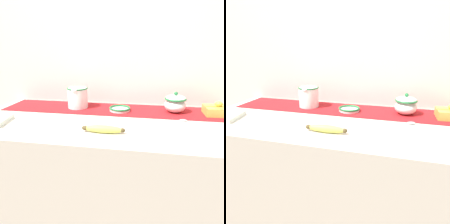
# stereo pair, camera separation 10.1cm
# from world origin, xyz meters

# --- Properties ---
(countertop) EXTENTS (1.33, 0.61, 0.92)m
(countertop) POSITION_xyz_m (0.00, 0.00, 0.46)
(countertop) COLOR beige
(countertop) RESTS_ON ground_plane
(back_wall) EXTENTS (2.13, 0.04, 2.40)m
(back_wall) POSITION_xyz_m (0.00, 0.33, 1.20)
(back_wall) COLOR silver
(back_wall) RESTS_ON ground_plane
(table_runner) EXTENTS (1.22, 0.25, 0.00)m
(table_runner) POSITION_xyz_m (0.00, 0.17, 0.92)
(table_runner) COLOR #A8191E
(table_runner) RESTS_ON countertop
(cream_pitcher) EXTENTS (0.12, 0.14, 0.12)m
(cream_pitcher) POSITION_xyz_m (-0.20, 0.18, 0.98)
(cream_pitcher) COLOR white
(cream_pitcher) RESTS_ON countertop
(sugar_bowl) EXTENTS (0.11, 0.11, 0.11)m
(sugar_bowl) POSITION_xyz_m (0.34, 0.17, 0.97)
(sugar_bowl) COLOR white
(sugar_bowl) RESTS_ON countertop
(small_dish) EXTENTS (0.12, 0.12, 0.02)m
(small_dish) POSITION_xyz_m (0.05, 0.15, 0.93)
(small_dish) COLOR white
(small_dish) RESTS_ON countertop
(banana) EXTENTS (0.18, 0.03, 0.03)m
(banana) POSITION_xyz_m (0.02, -0.17, 0.93)
(banana) COLOR #CCD156
(banana) RESTS_ON countertop
(spoon) EXTENTS (0.16, 0.07, 0.01)m
(spoon) POSITION_xyz_m (0.35, 0.03, 0.92)
(spoon) COLOR silver
(spoon) RESTS_ON countertop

